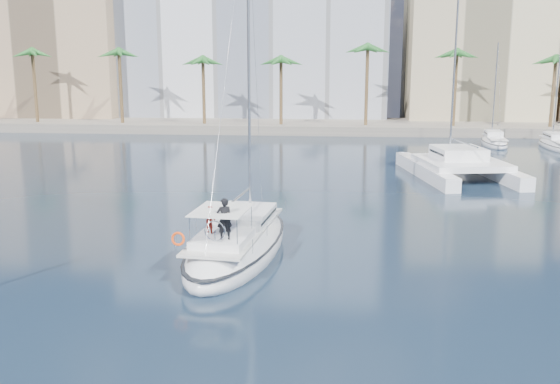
# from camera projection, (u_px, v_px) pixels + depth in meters

# --- Properties ---
(ground) EXTENTS (160.00, 160.00, 0.00)m
(ground) POSITION_uv_depth(u_px,v_px,m) (291.00, 277.00, 28.12)
(ground) COLOR black
(ground) RESTS_ON ground
(quay) EXTENTS (120.00, 14.00, 1.20)m
(quay) POSITION_uv_depth(u_px,v_px,m) (324.00, 126.00, 87.43)
(quay) COLOR gray
(quay) RESTS_ON ground
(building_modern) EXTENTS (42.00, 16.00, 28.00)m
(building_modern) POSITION_uv_depth(u_px,v_px,m) (250.00, 32.00, 97.44)
(building_modern) COLOR silver
(building_modern) RESTS_ON ground
(building_tan_left) EXTENTS (22.00, 14.00, 22.00)m
(building_tan_left) POSITION_uv_depth(u_px,v_px,m) (56.00, 51.00, 96.89)
(building_tan_left) COLOR tan
(building_tan_left) RESTS_ON ground
(building_beige) EXTENTS (20.00, 14.00, 20.00)m
(building_beige) POSITION_uv_depth(u_px,v_px,m) (475.00, 58.00, 92.26)
(building_beige) COLOR beige
(building_beige) RESTS_ON ground
(palm_left) EXTENTS (3.60, 3.60, 12.30)m
(palm_left) POSITION_uv_depth(u_px,v_px,m) (74.00, 55.00, 84.62)
(palm_left) COLOR brown
(palm_left) RESTS_ON ground
(palm_centre) EXTENTS (3.60, 3.60, 12.30)m
(palm_centre) POSITION_uv_depth(u_px,v_px,m) (324.00, 55.00, 81.53)
(palm_centre) COLOR brown
(palm_centre) RESTS_ON ground
(main_sloop) EXTENTS (5.26, 12.95, 18.72)m
(main_sloop) POSITION_uv_depth(u_px,v_px,m) (238.00, 244.00, 31.30)
(main_sloop) COLOR white
(main_sloop) RESTS_ON ground
(catamaran) EXTENTS (9.17, 14.70, 19.78)m
(catamaran) POSITION_uv_depth(u_px,v_px,m) (459.00, 163.00, 52.25)
(catamaran) COLOR white
(catamaran) RESTS_ON ground
(seagull) EXTENTS (1.06, 0.46, 0.20)m
(seagull) POSITION_uv_depth(u_px,v_px,m) (206.00, 240.00, 31.92)
(seagull) COLOR silver
(seagull) RESTS_ON ground
(moored_yacht_a) EXTENTS (3.37, 9.52, 11.90)m
(moored_yacht_a) POSITION_uv_depth(u_px,v_px,m) (494.00, 145.00, 72.10)
(moored_yacht_a) COLOR white
(moored_yacht_a) RESTS_ON ground
(moored_yacht_b) EXTENTS (3.32, 10.83, 13.72)m
(moored_yacht_b) POSITION_uv_depth(u_px,v_px,m) (558.00, 148.00, 69.56)
(moored_yacht_b) COLOR white
(moored_yacht_b) RESTS_ON ground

